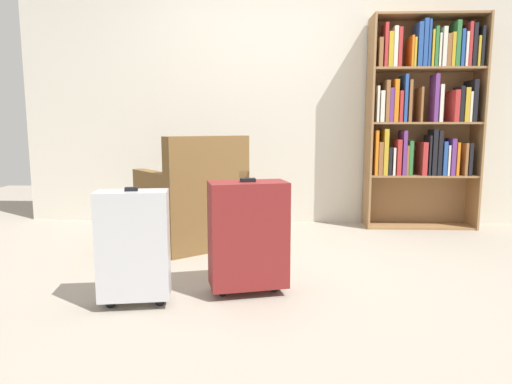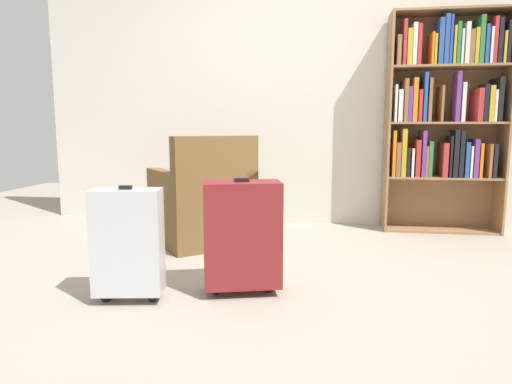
# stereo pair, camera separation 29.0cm
# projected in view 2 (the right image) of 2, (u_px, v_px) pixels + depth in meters

# --- Properties ---
(ground_plane) EXTENTS (8.93, 8.93, 0.00)m
(ground_plane) POSITION_uv_depth(u_px,v_px,m) (273.00, 277.00, 2.91)
(ground_plane) COLOR #9E9384
(back_wall) EXTENTS (5.10, 0.10, 2.60)m
(back_wall) POSITION_uv_depth(u_px,v_px,m) (293.00, 94.00, 4.48)
(back_wall) COLOR beige
(back_wall) RESTS_ON ground
(bookshelf) EXTENTS (1.04, 0.32, 1.99)m
(bookshelf) POSITION_uv_depth(u_px,v_px,m) (444.00, 109.00, 4.09)
(bookshelf) COLOR olive
(bookshelf) RESTS_ON ground
(armchair) EXTENTS (0.98, 0.98, 0.90)m
(armchair) POSITION_uv_depth(u_px,v_px,m) (203.00, 206.00, 3.73)
(armchair) COLOR brown
(armchair) RESTS_ON ground
(mug) EXTENTS (0.12, 0.08, 0.10)m
(mug) POSITION_uv_depth(u_px,v_px,m) (273.00, 236.00, 3.81)
(mug) COLOR white
(mug) RESTS_ON ground
(suitcase_dark_red) EXTENTS (0.49, 0.34, 0.68)m
(suitcase_dark_red) POSITION_uv_depth(u_px,v_px,m) (242.00, 234.00, 2.59)
(suitcase_dark_red) COLOR maroon
(suitcase_dark_red) RESTS_ON ground
(suitcase_silver) EXTENTS (0.40, 0.24, 0.65)m
(suitcase_silver) POSITION_uv_depth(u_px,v_px,m) (128.00, 242.00, 2.47)
(suitcase_silver) COLOR #B7BABF
(suitcase_silver) RESTS_ON ground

